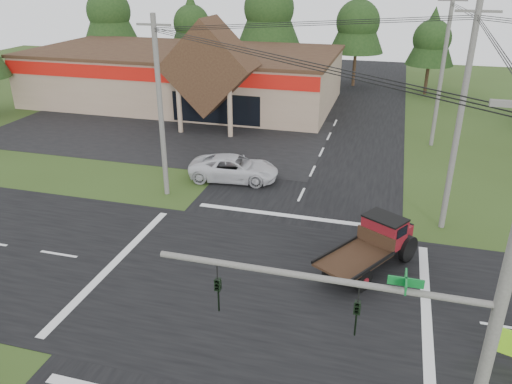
% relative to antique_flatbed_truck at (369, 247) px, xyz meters
% --- Properties ---
extents(ground, '(120.00, 120.00, 0.00)m').
position_rel_antique_flatbed_truck_xyz_m(ground, '(-4.46, -2.81, -1.15)').
color(ground, '#2D4117').
rests_on(ground, ground).
extents(road_ns, '(12.00, 120.00, 0.02)m').
position_rel_antique_flatbed_truck_xyz_m(road_ns, '(-4.46, -2.81, -1.14)').
color(road_ns, black).
rests_on(road_ns, ground).
extents(road_ew, '(120.00, 12.00, 0.02)m').
position_rel_antique_flatbed_truck_xyz_m(road_ew, '(-4.46, -2.81, -1.14)').
color(road_ew, black).
rests_on(road_ew, ground).
extents(parking_apron, '(28.00, 14.00, 0.02)m').
position_rel_antique_flatbed_truck_xyz_m(parking_apron, '(-18.46, 16.19, -1.14)').
color(parking_apron, black).
rests_on(parking_apron, ground).
extents(cvs_building, '(30.40, 18.20, 9.19)m').
position_rel_antique_flatbed_truck_xyz_m(cvs_building, '(-20.16, 26.76, 1.63)').
color(cvs_building, gray).
rests_on(cvs_building, ground).
extents(traffic_signal_mast, '(8.12, 0.24, 7.00)m').
position_rel_antique_flatbed_truck_xyz_m(traffic_signal_mast, '(1.36, -10.31, 3.28)').
color(traffic_signal_mast, '#595651').
rests_on(traffic_signal_mast, ground).
extents(utility_pole_nr, '(2.00, 0.30, 11.00)m').
position_rel_antique_flatbed_truck_xyz_m(utility_pole_nr, '(3.04, -10.31, 4.49)').
color(utility_pole_nr, '#595651').
rests_on(utility_pole_nr, ground).
extents(utility_pole_nw, '(2.00, 0.30, 10.50)m').
position_rel_antique_flatbed_truck_xyz_m(utility_pole_nw, '(-12.46, 5.19, 4.24)').
color(utility_pole_nw, '#595651').
rests_on(utility_pole_nw, ground).
extents(utility_pole_ne, '(2.00, 0.30, 11.50)m').
position_rel_antique_flatbed_truck_xyz_m(utility_pole_ne, '(3.54, 5.19, 4.74)').
color(utility_pole_ne, '#595651').
rests_on(utility_pole_ne, ground).
extents(utility_pole_n, '(2.00, 0.30, 11.20)m').
position_rel_antique_flatbed_truck_xyz_m(utility_pole_n, '(3.54, 19.19, 4.59)').
color(utility_pole_n, '#595651').
rests_on(utility_pole_n, ground).
extents(tree_row_a, '(6.72, 6.72, 12.12)m').
position_rel_antique_flatbed_truck_xyz_m(tree_row_a, '(-34.46, 37.19, 6.90)').
color(tree_row_a, '#332316').
rests_on(tree_row_a, ground).
extents(tree_row_b, '(5.60, 5.60, 10.10)m').
position_rel_antique_flatbed_truck_xyz_m(tree_row_b, '(-24.46, 39.19, 5.55)').
color(tree_row_b, '#332316').
rests_on(tree_row_b, ground).
extents(tree_row_c, '(7.28, 7.28, 13.13)m').
position_rel_antique_flatbed_truck_xyz_m(tree_row_c, '(-14.46, 38.19, 7.57)').
color(tree_row_c, '#332316').
rests_on(tree_row_c, ground).
extents(tree_row_d, '(6.16, 6.16, 11.11)m').
position_rel_antique_flatbed_truck_xyz_m(tree_row_d, '(-4.46, 39.19, 6.23)').
color(tree_row_d, '#332316').
rests_on(tree_row_d, ground).
extents(tree_row_e, '(5.04, 5.04, 9.09)m').
position_rel_antique_flatbed_truck_xyz_m(tree_row_e, '(3.54, 37.19, 4.88)').
color(tree_row_e, '#332316').
rests_on(tree_row_e, ground).
extents(antique_flatbed_truck, '(4.64, 5.79, 2.30)m').
position_rel_antique_flatbed_truck_xyz_m(antique_flatbed_truck, '(0.00, 0.00, 0.00)').
color(antique_flatbed_truck, maroon).
rests_on(antique_flatbed_truck, ground).
extents(white_pickup, '(5.98, 3.25, 1.59)m').
position_rel_antique_flatbed_truck_xyz_m(white_pickup, '(-9.17, 8.42, -0.35)').
color(white_pickup, silver).
rests_on(white_pickup, ground).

